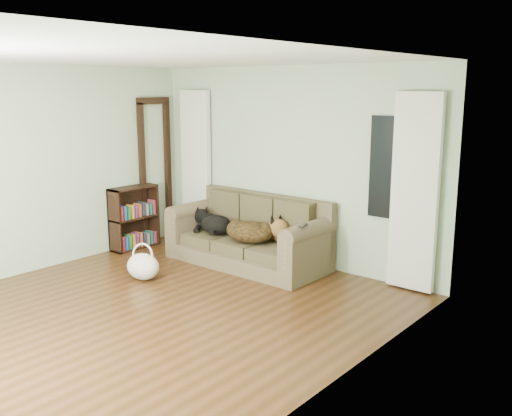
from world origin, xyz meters
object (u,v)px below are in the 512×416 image
Objects in this scene: tote_bag at (143,267)px; bookshelf at (134,215)px; sofa at (247,231)px; dog_black_lab at (214,223)px; dog_shepherd at (253,232)px.

bookshelf is (-1.20, 0.84, 0.34)m from tote_bag.
tote_bag is (-0.57, -1.29, -0.29)m from sofa.
bookshelf is (-1.22, -0.41, 0.02)m from dog_black_lab.
bookshelf is at bearing 145.08° from tote_bag.
bookshelf is (-1.77, -0.45, 0.05)m from sofa.
sofa reaches higher than dog_shepherd.
bookshelf reaches higher than dog_shepherd.
tote_bag is at bearing 50.57° from dog_shepherd.
sofa reaches higher than dog_black_lab.
dog_shepherd is 1.99m from bookshelf.
dog_black_lab is 1.29m from tote_bag.
tote_bag is (-0.76, -1.21, -0.33)m from dog_shepherd.
bookshelf reaches higher than tote_bag.
bookshelf reaches higher than dog_black_lab.
tote_bag is at bearing -34.19° from bookshelf.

